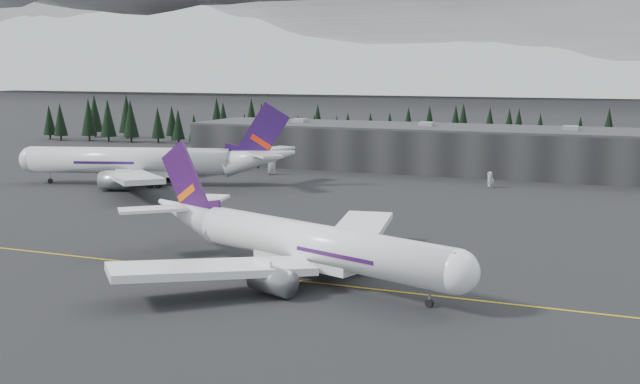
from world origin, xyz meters
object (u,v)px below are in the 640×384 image
at_px(jet_parked, 154,161).
at_px(gse_vehicle_b, 491,185).
at_px(jet_main, 293,241).
at_px(gse_vehicle_a, 272,172).
at_px(terminal, 460,149).

distance_m(jet_parked, gse_vehicle_b, 84.21).
bearing_deg(jet_main, gse_vehicle_b, 102.89).
bearing_deg(jet_parked, gse_vehicle_b, -177.77).
distance_m(jet_main, gse_vehicle_a, 108.76).
xyz_separation_m(terminal, gse_vehicle_b, (14.36, -29.41, -5.62)).
bearing_deg(terminal, jet_parked, -138.87).
relative_size(jet_main, gse_vehicle_b, 14.84).
xyz_separation_m(terminal, gse_vehicle_a, (-46.16, -27.99, -5.65)).
distance_m(gse_vehicle_a, gse_vehicle_b, 60.53).
bearing_deg(gse_vehicle_b, jet_main, -42.21).
relative_size(terminal, jet_main, 2.71).
height_order(terminal, gse_vehicle_b, terminal).
bearing_deg(terminal, gse_vehicle_a, -148.76).
height_order(terminal, gse_vehicle_a, terminal).
bearing_deg(jet_parked, gse_vehicle_a, -140.10).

